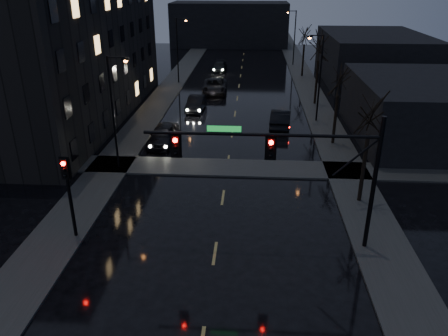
% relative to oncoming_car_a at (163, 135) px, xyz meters
% --- Properties ---
extents(sidewalk_left, '(3.00, 140.00, 0.12)m').
position_rel_oncoming_car_a_xyz_m(sidewalk_left, '(-3.00, 11.96, -0.76)').
color(sidewalk_left, '#2D2D2B').
rests_on(sidewalk_left, ground).
extents(sidewalk_right, '(3.00, 140.00, 0.12)m').
position_rel_oncoming_car_a_xyz_m(sidewalk_right, '(14.00, 11.96, -0.76)').
color(sidewalk_right, '#2D2D2B').
rests_on(sidewalk_right, ground).
extents(sidewalk_cross, '(40.00, 3.00, 0.12)m').
position_rel_oncoming_car_a_xyz_m(sidewalk_cross, '(5.50, -4.54, -0.76)').
color(sidewalk_cross, '#2D2D2B').
rests_on(sidewalk_cross, ground).
extents(apartment_block, '(12.00, 30.00, 12.00)m').
position_rel_oncoming_car_a_xyz_m(apartment_block, '(-11.00, 6.96, 5.18)').
color(apartment_block, black).
rests_on(apartment_block, ground).
extents(commercial_right_near, '(10.00, 14.00, 5.00)m').
position_rel_oncoming_car_a_xyz_m(commercial_right_near, '(21.00, 2.96, 1.68)').
color(commercial_right_near, black).
rests_on(commercial_right_near, ground).
extents(commercial_right_far, '(12.00, 18.00, 6.00)m').
position_rel_oncoming_car_a_xyz_m(commercial_right_far, '(22.50, 24.96, 2.18)').
color(commercial_right_far, black).
rests_on(commercial_right_far, ground).
extents(far_block, '(22.00, 10.00, 8.00)m').
position_rel_oncoming_car_a_xyz_m(far_block, '(2.50, 54.96, 3.18)').
color(far_block, black).
rests_on(far_block, ground).
extents(signal_mast, '(11.11, 0.41, 7.00)m').
position_rel_oncoming_car_a_xyz_m(signal_mast, '(9.35, -14.04, 4.05)').
color(signal_mast, black).
rests_on(signal_mast, ground).
extents(signal_pole_left, '(0.35, 0.41, 4.53)m').
position_rel_oncoming_car_a_xyz_m(signal_pole_left, '(-2.00, -14.04, 2.19)').
color(signal_pole_left, black).
rests_on(signal_pole_left, ground).
extents(tree_near, '(3.52, 3.52, 8.08)m').
position_rel_oncoming_car_a_xyz_m(tree_near, '(13.90, -9.04, 5.40)').
color(tree_near, black).
rests_on(tree_near, ground).
extents(tree_mid_a, '(3.30, 3.30, 7.58)m').
position_rel_oncoming_car_a_xyz_m(tree_mid_a, '(13.90, 0.96, 5.01)').
color(tree_mid_a, black).
rests_on(tree_mid_a, ground).
extents(tree_mid_b, '(3.74, 3.74, 8.59)m').
position_rel_oncoming_car_a_xyz_m(tree_mid_b, '(13.90, 12.96, 5.79)').
color(tree_mid_b, black).
rests_on(tree_mid_b, ground).
extents(tree_far, '(3.43, 3.43, 7.88)m').
position_rel_oncoming_car_a_xyz_m(tree_far, '(13.90, 26.96, 5.24)').
color(tree_far, black).
rests_on(tree_far, ground).
extents(streetlight_l_near, '(1.53, 0.28, 8.00)m').
position_rel_oncoming_car_a_xyz_m(streetlight_l_near, '(-2.08, -5.04, 3.95)').
color(streetlight_l_near, black).
rests_on(streetlight_l_near, ground).
extents(streetlight_l_far, '(1.53, 0.28, 8.00)m').
position_rel_oncoming_car_a_xyz_m(streetlight_l_far, '(-2.08, 21.96, 3.95)').
color(streetlight_l_far, black).
rests_on(streetlight_l_far, ground).
extents(streetlight_r_mid, '(1.53, 0.28, 8.00)m').
position_rel_oncoming_car_a_xyz_m(streetlight_r_mid, '(13.08, 6.96, 3.95)').
color(streetlight_r_mid, black).
rests_on(streetlight_r_mid, ground).
extents(streetlight_r_far, '(1.53, 0.28, 8.00)m').
position_rel_oncoming_car_a_xyz_m(streetlight_r_far, '(13.08, 34.96, 3.95)').
color(streetlight_r_far, black).
rests_on(streetlight_r_far, ground).
extents(oncoming_car_a, '(2.30, 4.95, 1.64)m').
position_rel_oncoming_car_a_xyz_m(oncoming_car_a, '(0.00, 0.00, 0.00)').
color(oncoming_car_a, black).
rests_on(oncoming_car_a, ground).
extents(oncoming_car_b, '(1.81, 4.53, 1.47)m').
position_rel_oncoming_car_a_xyz_m(oncoming_car_b, '(1.45, 9.93, -0.09)').
color(oncoming_car_b, black).
rests_on(oncoming_car_b, ground).
extents(oncoming_car_c, '(2.95, 6.02, 1.64)m').
position_rel_oncoming_car_a_xyz_m(oncoming_car_c, '(2.77, 17.30, 0.00)').
color(oncoming_car_c, black).
rests_on(oncoming_car_c, ground).
extents(oncoming_car_d, '(2.19, 4.76, 1.35)m').
position_rel_oncoming_car_a_xyz_m(oncoming_car_d, '(2.37, 29.78, -0.15)').
color(oncoming_car_d, black).
rests_on(oncoming_car_d, ground).
extents(lead_car, '(2.21, 5.11, 1.64)m').
position_rel_oncoming_car_a_xyz_m(lead_car, '(9.80, 5.13, -0.00)').
color(lead_car, black).
rests_on(lead_car, ground).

